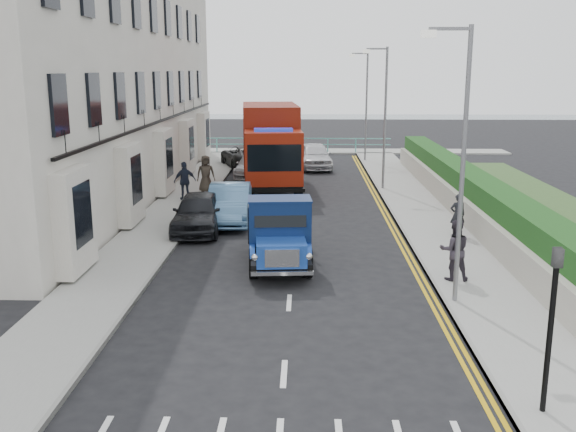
% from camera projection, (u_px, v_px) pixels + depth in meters
% --- Properties ---
extents(ground, '(120.00, 120.00, 0.00)m').
position_uv_depth(ground, '(291.00, 278.00, 18.72)').
color(ground, black).
rests_on(ground, ground).
extents(pavement_west, '(2.40, 38.00, 0.12)m').
position_uv_depth(pavement_west, '(175.00, 209.00, 27.61)').
color(pavement_west, gray).
rests_on(pavement_west, ground).
extents(pavement_east, '(2.60, 38.00, 0.12)m').
position_uv_depth(pavement_east, '(420.00, 211.00, 27.33)').
color(pavement_east, gray).
rests_on(pavement_east, ground).
extents(promenade, '(30.00, 2.50, 0.12)m').
position_uv_depth(promenade, '(300.00, 151.00, 46.95)').
color(promenade, gray).
rests_on(promenade, ground).
extents(sea_plane, '(120.00, 120.00, 0.00)m').
position_uv_depth(sea_plane, '(302.00, 119.00, 77.16)').
color(sea_plane, '#4D606A').
rests_on(sea_plane, ground).
extents(terrace_west, '(6.31, 30.20, 14.25)m').
position_uv_depth(terrace_west, '(96.00, 42.00, 30.02)').
color(terrace_west, silver).
rests_on(terrace_west, ground).
extents(garden_east, '(1.45, 28.00, 1.75)m').
position_uv_depth(garden_east, '(466.00, 192.00, 27.09)').
color(garden_east, '#B2AD9E').
rests_on(garden_east, ground).
extents(seafront_railing, '(13.00, 0.08, 1.11)m').
position_uv_depth(seafront_railing, '(300.00, 145.00, 46.06)').
color(seafront_railing, '#59B2A5').
rests_on(seafront_railing, ground).
extents(lamp_near, '(1.23, 0.18, 7.00)m').
position_uv_depth(lamp_near, '(459.00, 151.00, 15.76)').
color(lamp_near, slate).
rests_on(lamp_near, ground).
extents(lamp_mid, '(1.23, 0.18, 7.00)m').
position_uv_depth(lamp_mid, '(383.00, 110.00, 31.34)').
color(lamp_mid, slate).
rests_on(lamp_mid, ground).
extents(lamp_far, '(1.23, 0.18, 7.00)m').
position_uv_depth(lamp_far, '(365.00, 100.00, 41.08)').
color(lamp_far, slate).
rests_on(lamp_far, ground).
extents(traffic_signal, '(0.16, 0.20, 3.10)m').
position_uv_depth(traffic_signal, '(553.00, 306.00, 10.82)').
color(traffic_signal, black).
rests_on(traffic_signal, ground).
extents(bedford_lorry, '(2.19, 4.80, 2.21)m').
position_uv_depth(bedford_lorry, '(280.00, 237.00, 19.35)').
color(bedford_lorry, black).
rests_on(bedford_lorry, ground).
extents(red_lorry, '(3.42, 8.18, 4.17)m').
position_uv_depth(red_lorry, '(271.00, 144.00, 32.63)').
color(red_lorry, black).
rests_on(red_lorry, ground).
extents(parked_car_front, '(1.86, 4.34, 1.46)m').
position_uv_depth(parked_car_front, '(198.00, 212.00, 24.00)').
color(parked_car_front, black).
rests_on(parked_car_front, ground).
extents(parked_car_mid, '(1.79, 4.61, 1.50)m').
position_uv_depth(parked_car_mid, '(230.00, 204.00, 25.44)').
color(parked_car_mid, '#4F7CA9').
rests_on(parked_car_mid, ground).
extents(parked_car_rear, '(1.89, 4.32, 1.24)m').
position_uv_depth(parked_car_rear, '(252.00, 166.00, 36.18)').
color(parked_car_rear, '#ACABB0').
rests_on(parked_car_rear, ground).
extents(seafront_car_left, '(3.79, 5.47, 1.39)m').
position_uv_depth(seafront_car_left, '(245.00, 156.00, 39.55)').
color(seafront_car_left, black).
rests_on(seafront_car_left, ground).
extents(seafront_car_right, '(2.26, 4.73, 1.56)m').
position_uv_depth(seafront_car_right, '(315.00, 156.00, 39.10)').
color(seafront_car_right, silver).
rests_on(seafront_car_right, ground).
extents(pedestrian_east_near, '(0.61, 0.45, 1.53)m').
position_uv_depth(pedestrian_east_near, '(458.00, 215.00, 22.86)').
color(pedestrian_east_near, black).
rests_on(pedestrian_east_near, pavement_east).
extents(pedestrian_east_far, '(0.88, 0.70, 1.75)m').
position_uv_depth(pedestrian_east_far, '(455.00, 250.00, 18.05)').
color(pedestrian_east_far, '#302A33').
rests_on(pedestrian_east_far, pavement_east).
extents(pedestrian_west_near, '(1.11, 0.85, 1.75)m').
position_uv_depth(pedestrian_west_near, '(185.00, 181.00, 29.12)').
color(pedestrian_west_near, black).
rests_on(pedestrian_west_near, pavement_west).
extents(pedestrian_west_far, '(0.99, 0.77, 1.80)m').
position_uv_depth(pedestrian_west_far, '(206.00, 174.00, 30.87)').
color(pedestrian_west_far, '#363027').
rests_on(pedestrian_west_far, pavement_west).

